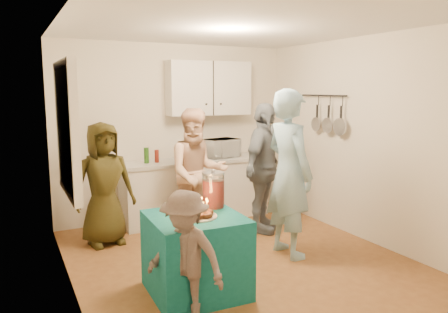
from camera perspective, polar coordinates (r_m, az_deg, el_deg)
name	(u,v)px	position (r m, az deg, el deg)	size (l,w,h in m)	color
floor	(238,259)	(5.16, 1.79, -13.26)	(4.00, 4.00, 0.00)	brown
ceiling	(239,26)	(4.83, 1.94, 16.65)	(4.00, 4.00, 0.00)	white
back_wall	(175,132)	(6.64, -6.40, 3.22)	(3.60, 3.60, 0.00)	silver
left_wall	(67,159)	(4.28, -19.82, -0.31)	(4.00, 4.00, 0.00)	silver
right_wall	(361,139)	(5.90, 17.43, 2.17)	(4.00, 4.00, 0.00)	silver
window_night	(65,129)	(4.55, -20.07, 3.37)	(0.04, 1.00, 1.20)	black
counter	(196,191)	(6.58, -3.73, -4.47)	(2.20, 0.58, 0.86)	white
countertop	(195,161)	(6.49, -3.77, -0.56)	(2.24, 0.62, 0.05)	beige
upper_cabinet	(209,88)	(6.67, -1.96, 8.88)	(1.30, 0.30, 0.80)	white
pot_rack	(322,113)	(6.34, 12.63, 5.52)	(0.12, 1.00, 0.60)	black
microwave	(221,148)	(6.65, -0.35, 1.11)	(0.50, 0.34, 0.28)	white
party_table	(196,254)	(4.27, -3.72, -12.63)	(0.85, 0.85, 0.76)	#0F6166
donut_cake	(197,208)	(4.08, -3.57, -6.70)	(0.38, 0.38, 0.18)	#381C0C
punch_jar	(213,191)	(4.39, -1.42, -4.48)	(0.22, 0.22, 0.34)	#AF140E
man_birthday	(289,173)	(5.10, 8.48, -2.21)	(0.71, 0.47, 1.95)	#9BC8E2
woman_back_left	(104,184)	(5.64, -15.42, -3.47)	(0.76, 0.49, 1.54)	brown
woman_back_center	(197,173)	(5.72, -3.51, -2.21)	(0.83, 0.64, 1.70)	tan
woman_back_right	(263,168)	(5.93, 5.14, -1.53)	(1.03, 0.43, 1.76)	black
child_near_left	(185,256)	(3.74, -5.07, -12.86)	(0.73, 0.42, 1.12)	#594B47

